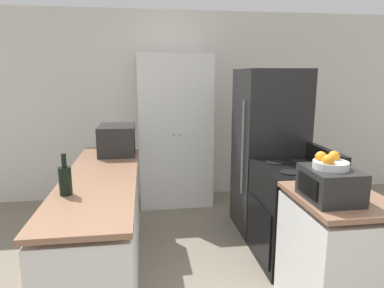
# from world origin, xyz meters

# --- Properties ---
(wall_back) EXTENTS (7.00, 0.06, 2.60)m
(wall_back) POSITION_xyz_m (0.00, 3.25, 1.30)
(wall_back) COLOR silver
(wall_back) RESTS_ON ground_plane
(counter_left) EXTENTS (0.60, 2.27, 0.92)m
(counter_left) POSITION_xyz_m (-0.85, 1.24, 0.44)
(counter_left) COLOR silver
(counter_left) RESTS_ON ground_plane
(counter_right) EXTENTS (0.60, 0.75, 0.92)m
(counter_right) POSITION_xyz_m (0.85, 0.48, 0.44)
(counter_right) COLOR silver
(counter_right) RESTS_ON ground_plane
(pantry_cabinet) EXTENTS (0.96, 0.58, 2.01)m
(pantry_cabinet) POSITION_xyz_m (-0.07, 2.92, 1.00)
(pantry_cabinet) COLOR white
(pantry_cabinet) RESTS_ON ground_plane
(stove) EXTENTS (0.66, 0.71, 1.08)m
(stove) POSITION_xyz_m (0.87, 1.23, 0.47)
(stove) COLOR black
(stove) RESTS_ON ground_plane
(refrigerator) EXTENTS (0.71, 0.69, 1.80)m
(refrigerator) POSITION_xyz_m (0.89, 1.96, 0.90)
(refrigerator) COLOR black
(refrigerator) RESTS_ON ground_plane
(microwave) EXTENTS (0.37, 0.49, 0.30)m
(microwave) POSITION_xyz_m (-0.76, 2.02, 1.07)
(microwave) COLOR black
(microwave) RESTS_ON counter_left
(wine_bottle) EXTENTS (0.09, 0.09, 0.29)m
(wine_bottle) POSITION_xyz_m (-1.03, 0.77, 1.03)
(wine_bottle) COLOR black
(wine_bottle) RESTS_ON counter_left
(toaster_oven) EXTENTS (0.32, 0.38, 0.22)m
(toaster_oven) POSITION_xyz_m (0.74, 0.42, 1.03)
(toaster_oven) COLOR black
(toaster_oven) RESTS_ON counter_right
(fruit_bowl) EXTENTS (0.23, 0.23, 0.11)m
(fruit_bowl) POSITION_xyz_m (0.73, 0.42, 1.18)
(fruit_bowl) COLOR silver
(fruit_bowl) RESTS_ON toaster_oven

